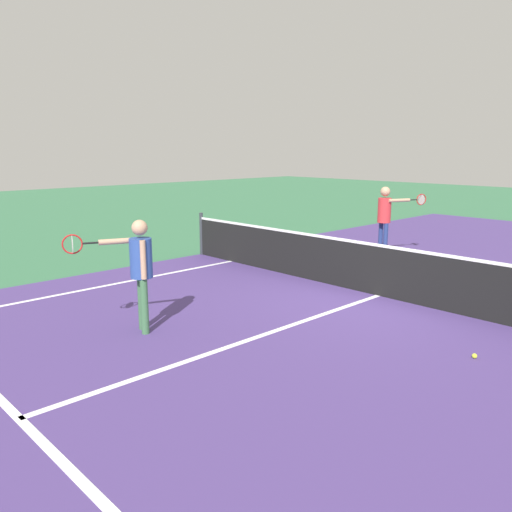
% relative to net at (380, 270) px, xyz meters
% --- Properties ---
extents(ground_plane, '(60.00, 60.00, 0.00)m').
position_rel_net_xyz_m(ground_plane, '(0.00, 0.00, -0.49)').
color(ground_plane, '#38724C').
extents(court_surface_inbounds, '(10.62, 24.40, 0.00)m').
position_rel_net_xyz_m(court_surface_inbounds, '(0.00, 0.00, -0.49)').
color(court_surface_inbounds, '#4C387A').
rests_on(court_surface_inbounds, ground_plane).
extents(line_service_near, '(8.22, 0.10, 0.01)m').
position_rel_net_xyz_m(line_service_near, '(0.00, -6.40, -0.49)').
color(line_service_near, white).
rests_on(line_service_near, ground_plane).
extents(line_center_service, '(0.10, 6.40, 0.01)m').
position_rel_net_xyz_m(line_center_service, '(0.00, -3.20, -0.49)').
color(line_center_service, white).
rests_on(line_center_service, ground_plane).
extents(net, '(10.60, 0.09, 1.07)m').
position_rel_net_xyz_m(net, '(0.00, 0.00, 0.00)').
color(net, '#33383D').
rests_on(net, ground_plane).
extents(player_near, '(0.80, 1.08, 1.66)m').
position_rel_net_xyz_m(player_near, '(-1.35, -4.15, 0.54)').
color(player_near, '#3F7247').
rests_on(player_near, ground_plane).
extents(player_far, '(0.85, 1.07, 1.74)m').
position_rel_net_xyz_m(player_far, '(-1.90, 3.12, 0.60)').
color(player_far, navy).
rests_on(player_far, ground_plane).
extents(tennis_ball_near_net, '(0.07, 0.07, 0.07)m').
position_rel_net_xyz_m(tennis_ball_near_net, '(2.49, -1.60, -0.46)').
color(tennis_ball_near_net, '#CCE033').
rests_on(tennis_ball_near_net, ground_plane).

